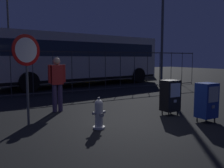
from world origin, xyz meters
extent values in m
plane|color=black|center=(0.00, 0.00, 0.00)|extent=(60.00, 60.00, 0.00)
cylinder|color=silver|center=(-0.73, 0.06, 0.03)|extent=(0.28, 0.28, 0.05)
cylinder|color=silver|center=(-0.73, 0.06, 0.33)|extent=(0.19, 0.19, 0.55)
sphere|color=silver|center=(-0.73, 0.06, 0.60)|extent=(0.19, 0.19, 0.19)
cylinder|color=gray|center=(-0.73, 0.06, 0.72)|extent=(0.06, 0.06, 0.05)
cylinder|color=gray|center=(-0.73, -0.08, 0.35)|extent=(0.09, 0.08, 0.09)
cylinder|color=gray|center=(-0.86, 0.06, 0.38)|extent=(0.07, 0.07, 0.07)
cylinder|color=gray|center=(-0.60, 0.06, 0.38)|extent=(0.07, 0.07, 0.07)
cylinder|color=black|center=(1.80, -0.95, 0.06)|extent=(0.04, 0.04, 0.12)
cylinder|color=black|center=(2.14, -0.95, 0.06)|extent=(0.04, 0.04, 0.12)
cylinder|color=black|center=(1.80, -0.67, 0.06)|extent=(0.04, 0.04, 0.12)
cylinder|color=black|center=(2.14, -0.67, 0.06)|extent=(0.04, 0.04, 0.12)
cube|color=navy|center=(1.97, -0.81, 0.57)|extent=(0.48, 0.40, 0.90)
cube|color=#B2B7BF|center=(1.97, -1.01, 0.75)|extent=(0.36, 0.01, 0.40)
cube|color=gray|center=(1.97, -1.01, 0.43)|extent=(0.10, 0.02, 0.08)
cylinder|color=black|center=(1.57, 0.14, 0.06)|extent=(0.04, 0.04, 0.12)
cylinder|color=black|center=(1.90, 0.14, 0.06)|extent=(0.04, 0.04, 0.12)
cylinder|color=black|center=(1.57, 0.42, 0.06)|extent=(0.04, 0.04, 0.12)
cylinder|color=black|center=(1.90, 0.42, 0.06)|extent=(0.04, 0.04, 0.12)
cube|color=black|center=(1.73, 0.28, 0.57)|extent=(0.48, 0.40, 0.90)
cube|color=#B2B7BF|center=(1.73, 0.08, 0.75)|extent=(0.36, 0.01, 0.40)
cube|color=gray|center=(1.73, 0.07, 0.43)|extent=(0.10, 0.02, 0.08)
cylinder|color=#4C4F54|center=(-2.09, 1.22, 1.10)|extent=(0.06, 0.06, 2.20)
cylinder|color=red|center=(-2.09, 1.20, 1.85)|extent=(0.71, 0.31, 0.76)
cylinder|color=white|center=(-2.09, 1.19, 1.85)|extent=(0.56, 0.23, 0.60)
cylinder|color=#382D51|center=(-1.07, 2.37, 0.42)|extent=(0.14, 0.14, 0.85)
cylinder|color=#382D51|center=(-0.89, 2.37, 0.42)|extent=(0.14, 0.14, 0.85)
cube|color=maroon|center=(-0.98, 2.37, 1.15)|extent=(0.36, 0.20, 0.60)
sphere|color=tan|center=(-0.98, 2.37, 1.56)|extent=(0.22, 0.22, 0.22)
cylinder|color=maroon|center=(-1.21, 2.37, 1.18)|extent=(0.09, 0.09, 0.55)
cylinder|color=maroon|center=(-0.75, 2.37, 1.18)|extent=(0.09, 0.09, 0.55)
cube|color=#2D2D33|center=(0.00, 5.98, 1.95)|extent=(18.00, 0.04, 0.05)
cube|color=#2D2D33|center=(0.00, 5.98, 0.10)|extent=(18.00, 0.04, 0.05)
cylinder|color=#2D2D33|center=(-1.80, 5.98, 1.00)|extent=(0.03, 0.03, 2.00)
cylinder|color=#2D2D33|center=(-0.90, 5.98, 1.00)|extent=(0.03, 0.03, 2.00)
cylinder|color=#2D2D33|center=(0.00, 5.98, 1.00)|extent=(0.03, 0.03, 2.00)
cylinder|color=#2D2D33|center=(0.90, 5.98, 1.00)|extent=(0.03, 0.03, 2.00)
cylinder|color=#2D2D33|center=(1.80, 5.98, 1.00)|extent=(0.03, 0.03, 2.00)
cylinder|color=#2D2D33|center=(2.70, 5.98, 1.00)|extent=(0.03, 0.03, 2.00)
cylinder|color=#2D2D33|center=(3.60, 5.98, 1.00)|extent=(0.03, 0.03, 2.00)
cylinder|color=#2D2D33|center=(4.50, 5.98, 1.00)|extent=(0.03, 0.03, 2.00)
cylinder|color=#2D2D33|center=(5.40, 5.98, 1.00)|extent=(0.03, 0.03, 2.00)
cylinder|color=#2D2D33|center=(6.30, 5.98, 1.00)|extent=(0.03, 0.03, 2.00)
cylinder|color=#2D2D33|center=(7.20, 5.98, 1.00)|extent=(0.03, 0.03, 2.00)
cylinder|color=#2D2D33|center=(8.10, 5.98, 1.00)|extent=(0.03, 0.03, 2.00)
cylinder|color=#2D2D33|center=(9.00, 5.98, 1.00)|extent=(0.03, 0.03, 2.00)
cube|color=beige|center=(2.64, 8.98, 1.67)|extent=(10.75, 3.93, 2.65)
cube|color=#1E2838|center=(2.64, 8.98, 2.15)|extent=(10.12, 3.86, 0.80)
cube|color=black|center=(2.64, 8.98, 0.45)|extent=(10.54, 3.91, 0.16)
cylinder|color=black|center=(6.45, 8.25, 0.50)|extent=(1.03, 0.42, 1.00)
cylinder|color=black|center=(6.11, 10.73, 0.50)|extent=(1.03, 0.42, 1.00)
cylinder|color=black|center=(-0.82, 7.23, 0.50)|extent=(1.03, 0.42, 1.00)
cylinder|color=black|center=(-1.17, 9.71, 0.50)|extent=(1.03, 0.42, 1.00)
cube|color=gold|center=(6.55, 13.96, 1.67)|extent=(10.70, 3.55, 2.65)
cube|color=#1E2838|center=(6.55, 13.96, 2.15)|extent=(10.08, 3.51, 0.80)
cube|color=black|center=(6.55, 13.96, 0.45)|extent=(10.49, 3.54, 0.16)
cylinder|color=black|center=(10.33, 13.09, 0.50)|extent=(1.02, 0.38, 1.00)
cylinder|color=black|center=(10.07, 15.58, 0.50)|extent=(1.02, 0.38, 1.00)
cylinder|color=black|center=(3.02, 12.35, 0.50)|extent=(1.02, 0.38, 1.00)
cylinder|color=black|center=(2.76, 14.83, 0.50)|extent=(1.02, 0.38, 1.00)
cylinder|color=#4C4F54|center=(-0.55, 15.14, 3.20)|extent=(0.14, 0.14, 6.41)
cylinder|color=#4C4F54|center=(6.04, 5.53, 3.45)|extent=(0.14, 0.14, 6.90)
camera|label=1|loc=(-3.34, -5.02, 1.66)|focal=39.65mm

